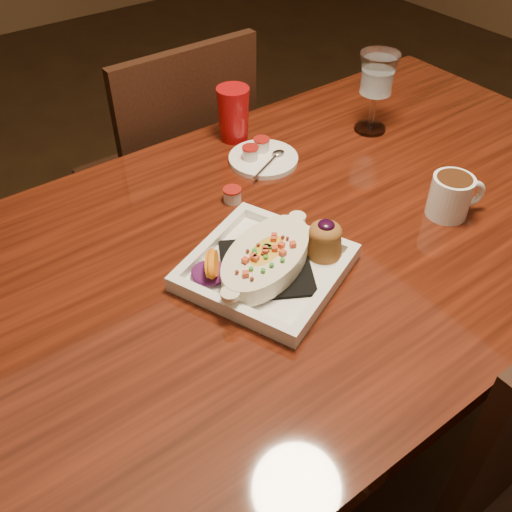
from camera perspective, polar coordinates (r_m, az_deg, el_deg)
floor at (r=1.72m, az=4.71°, el=-16.34°), size 7.00×7.00×0.00m
table at (r=1.21m, az=6.40°, el=0.18°), size 1.50×0.90×0.75m
chair_far at (r=1.71m, az=-8.13°, el=7.80°), size 0.42×0.42×0.93m
plate at (r=1.01m, az=1.54°, el=-0.37°), size 0.33×0.33×0.08m
coffee_mug at (r=1.19m, az=19.00°, el=5.83°), size 0.11×0.08×0.09m
goblet at (r=1.41m, az=12.02°, el=16.97°), size 0.09×0.09×0.19m
saucer at (r=1.31m, az=0.60°, el=9.87°), size 0.16×0.16×0.11m
creamer_loose at (r=1.18m, az=-2.38°, el=6.13°), size 0.04×0.04×0.03m
red_tumbler at (r=1.37m, az=-2.27°, el=14.00°), size 0.08×0.08×0.13m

